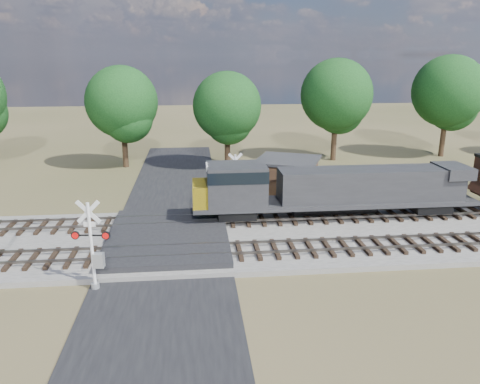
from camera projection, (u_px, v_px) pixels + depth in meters
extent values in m
plane|color=#414424|center=(168.00, 246.00, 27.37)|extent=(160.00, 160.00, 0.00)
cube|color=gray|center=(332.00, 234.00, 28.77)|extent=(140.00, 10.00, 0.30)
cube|color=black|center=(168.00, 245.00, 27.36)|extent=(7.00, 60.00, 0.08)
cube|color=#262628|center=(168.00, 238.00, 27.76)|extent=(7.00, 9.00, 0.62)
cube|color=black|center=(203.00, 252.00, 25.54)|extent=(44.00, 2.60, 0.18)
cube|color=#56504A|center=(350.00, 249.00, 25.58)|extent=(140.00, 0.08, 0.15)
cube|color=#56504A|center=(342.00, 239.00, 26.95)|extent=(140.00, 0.08, 0.15)
cube|color=black|center=(201.00, 221.00, 30.32)|extent=(44.00, 2.60, 0.18)
cube|color=#56504A|center=(325.00, 218.00, 30.36)|extent=(140.00, 0.08, 0.15)
cube|color=#56504A|center=(319.00, 211.00, 31.73)|extent=(140.00, 0.08, 0.15)
cylinder|color=silver|center=(92.00, 247.00, 21.67)|extent=(0.15, 0.15, 4.34)
cylinder|color=#95989A|center=(95.00, 286.00, 22.23)|extent=(0.39, 0.39, 0.33)
cube|color=silver|center=(88.00, 212.00, 21.18)|extent=(1.13, 0.18, 1.14)
cube|color=silver|center=(88.00, 212.00, 21.18)|extent=(1.13, 0.18, 1.14)
cube|color=silver|center=(89.00, 224.00, 21.34)|extent=(0.54, 0.10, 0.24)
cube|color=black|center=(91.00, 235.00, 21.50)|extent=(1.73, 0.27, 0.07)
cylinder|color=red|center=(75.00, 235.00, 21.51)|extent=(0.40, 0.15, 0.39)
cylinder|color=red|center=(106.00, 235.00, 21.48)|extent=(0.40, 0.15, 0.39)
cube|color=#95989A|center=(99.00, 260.00, 21.84)|extent=(0.52, 0.38, 0.71)
cylinder|color=silver|center=(235.00, 182.00, 33.59)|extent=(0.14, 0.14, 3.97)
cylinder|color=#95989A|center=(235.00, 206.00, 34.11)|extent=(0.36, 0.36, 0.30)
cube|color=silver|center=(235.00, 160.00, 33.14)|extent=(1.04, 0.10, 1.04)
cube|color=silver|center=(235.00, 160.00, 33.14)|extent=(1.04, 0.10, 1.04)
cube|color=silver|center=(235.00, 168.00, 33.30)|extent=(0.50, 0.06, 0.22)
cube|color=black|center=(235.00, 174.00, 33.44)|extent=(1.59, 0.15, 0.06)
cylinder|color=red|center=(244.00, 174.00, 33.53)|extent=(0.36, 0.12, 0.36)
cylinder|color=red|center=(226.00, 175.00, 33.34)|extent=(0.36, 0.12, 0.36)
cube|color=#95989A|center=(232.00, 190.00, 33.72)|extent=(0.46, 0.32, 0.65)
cube|color=#422D1C|center=(287.00, 180.00, 36.26)|extent=(5.43, 5.43, 2.90)
cube|color=#2D2D2F|center=(288.00, 160.00, 35.82)|extent=(5.98, 5.98, 0.21)
cylinder|color=black|center=(125.00, 142.00, 45.96)|extent=(0.56, 0.56, 4.93)
sphere|color=black|center=(122.00, 102.00, 44.85)|extent=(6.90, 6.90, 6.90)
cylinder|color=black|center=(227.00, 145.00, 45.54)|extent=(0.56, 0.56, 4.67)
sphere|color=black|center=(227.00, 106.00, 44.49)|extent=(6.54, 6.54, 6.54)
cylinder|color=black|center=(334.00, 135.00, 49.01)|extent=(0.56, 0.56, 5.25)
sphere|color=black|center=(337.00, 95.00, 47.83)|extent=(7.35, 7.35, 7.35)
cylinder|color=black|center=(444.00, 132.00, 50.82)|extent=(0.56, 0.56, 5.42)
sphere|color=black|center=(449.00, 91.00, 49.60)|extent=(7.59, 7.59, 7.59)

